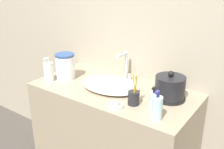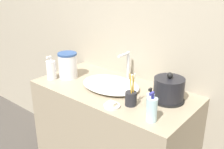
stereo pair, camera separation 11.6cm
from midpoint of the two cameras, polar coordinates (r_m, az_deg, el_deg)
The scene contains 11 objects.
wall_back at distance 1.82m, azimuth 3.78°, elevation 13.79°, with size 6.00×0.04×2.60m.
vanity_counter at distance 1.93m, azimuth -1.55°, elevation -14.39°, with size 1.08×0.54×0.82m.
sink_basin at distance 1.74m, azimuth -2.29°, elevation -2.22°, with size 0.41×0.30×0.04m.
faucet at distance 1.84m, azimuth 1.24°, elevation 2.15°, with size 0.06×0.12×0.20m.
electric_kettle at distance 1.59m, azimuth 10.44°, elevation -3.06°, with size 0.19×0.19×0.18m.
toothbrush_cup at distance 1.51m, azimuth 2.55°, elevation -5.01°, with size 0.07×0.07×0.20m.
lotion_bottle at distance 1.36m, azimuth 7.37°, elevation -7.25°, with size 0.06×0.06×0.16m.
shampoo_bottle at distance 1.48m, azimuth 6.79°, elevation -5.54°, with size 0.04×0.04×0.13m.
mouthwash_bottle at distance 1.89m, azimuth -15.36°, elevation 0.63°, with size 0.07×0.07×0.17m.
soap_dish at distance 1.50m, azimuth -1.56°, elevation -6.75°, with size 0.09×0.09×0.03m.
water_pitcher at distance 1.90m, azimuth -11.85°, elevation 1.72°, with size 0.14×0.14×0.18m.
Camera 1 is at (0.90, -1.01, 1.54)m, focal length 42.00 mm.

